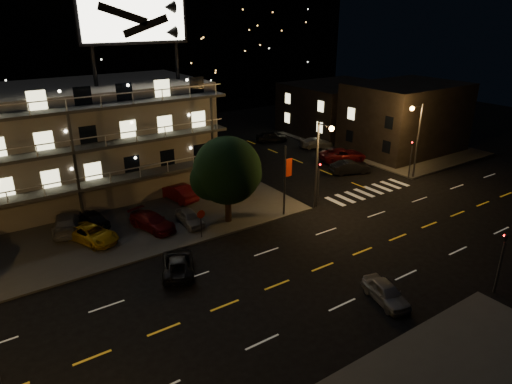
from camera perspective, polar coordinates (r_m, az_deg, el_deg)
ground at (r=31.70m, az=5.59°, el=-10.37°), size 140.00×140.00×0.00m
curb_nw at (r=43.82m, az=-26.91°, el=-3.20°), size 44.00×24.00×0.15m
curb_ne at (r=64.58m, az=14.91°, el=5.99°), size 16.00×24.00×0.15m
motel at (r=46.32m, az=-23.85°, el=5.55°), size 28.00×13.80×18.10m
side_bldg_front at (r=61.16m, az=18.10°, el=8.84°), size 14.06×10.00×8.50m
side_bldg_back at (r=69.11m, az=10.17°, el=10.31°), size 14.06×12.00×7.00m
hill_backdrop at (r=90.04m, az=-28.02°, el=16.00°), size 120.00×25.00×24.00m
streetlight_nc at (r=40.25m, az=8.00°, el=4.42°), size 0.44×1.92×8.00m
streetlight_ne at (r=50.38m, az=19.43°, el=6.91°), size 1.92×0.44×8.00m
signal_nw at (r=41.72m, az=7.83°, el=1.59°), size 0.20×0.27×4.60m
signal_sw at (r=32.39m, az=28.36°, el=-7.17°), size 0.20×0.27×4.60m
signal_ne at (r=51.00m, az=18.83°, el=4.35°), size 0.27×0.20×4.60m
banner_north at (r=38.97m, az=3.68°, el=1.63°), size 0.83×0.16×6.40m
stop_sign at (r=35.72m, az=-6.88°, el=-3.41°), size 0.91×0.11×2.61m
tree at (r=37.28m, az=-3.68°, el=2.46°), size 5.84×5.62×7.35m
lot_car_2 at (r=37.47m, az=-19.83°, el=-4.95°), size 3.76×5.05×1.28m
lot_car_3 at (r=38.18m, az=-12.84°, el=-3.61°), size 3.02×4.84×1.31m
lot_car_4 at (r=38.40m, az=-8.30°, el=-3.19°), size 1.58×3.65×1.23m
lot_car_7 at (r=39.92m, az=-22.52°, el=-3.55°), size 3.40×5.33×1.44m
lot_car_8 at (r=40.07m, az=-19.95°, el=-3.11°), size 2.42×4.33×1.39m
lot_car_9 at (r=43.55m, az=-9.75°, el=0.01°), size 2.39×4.81×1.52m
side_car_0 at (r=51.33m, az=11.71°, el=3.03°), size 4.69×3.07×1.46m
side_car_1 at (r=55.52m, az=10.79°, el=4.57°), size 6.07×4.33×1.54m
side_car_2 at (r=60.75m, az=7.58°, el=6.13°), size 4.84×3.25×1.30m
side_car_3 at (r=62.96m, az=1.97°, el=6.94°), size 4.63×3.16×1.46m
road_car_east at (r=29.87m, az=15.93°, el=-11.98°), size 2.37×3.96×1.26m
road_car_west at (r=32.14m, az=-9.74°, el=-8.82°), size 3.76×4.97×1.25m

